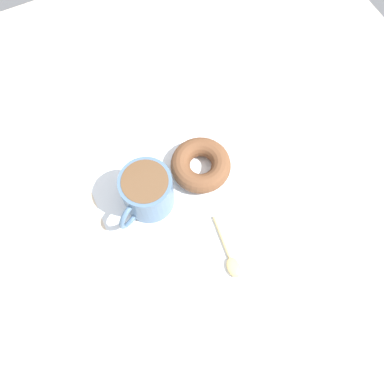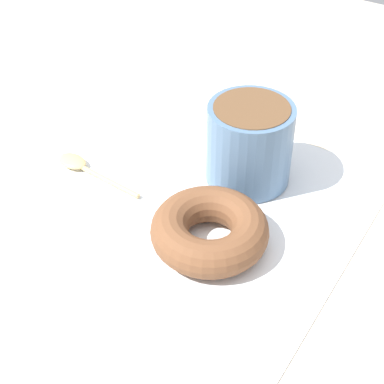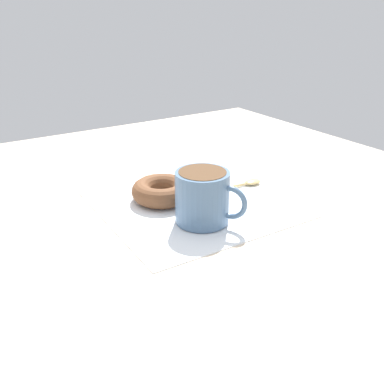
{
  "view_description": "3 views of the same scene",
  "coord_description": "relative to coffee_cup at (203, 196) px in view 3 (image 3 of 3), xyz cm",
  "views": [
    {
      "loc": [
        10.85,
        24.13,
        66.32
      ],
      "look_at": [
        -0.12,
        1.53,
        2.3
      ],
      "focal_mm": 35.0,
      "sensor_mm": 36.0,
      "label": 1
    },
    {
      "loc": [
        -43.48,
        -24.19,
        44.73
      ],
      "look_at": [
        -0.12,
        1.53,
        2.3
      ],
      "focal_mm": 60.0,
      "sensor_mm": 36.0,
      "label": 2
    },
    {
      "loc": [
        61.72,
        -38.0,
        34.55
      ],
      "look_at": [
        -0.12,
        1.53,
        2.3
      ],
      "focal_mm": 40.0,
      "sensor_mm": 36.0,
      "label": 3
    }
  ],
  "objects": [
    {
      "name": "napkin",
      "position": [
        -7.59,
        2.6,
        -4.83
      ],
      "size": [
        34.33,
        34.33,
        0.3
      ],
      "primitive_type": "cube",
      "rotation": [
        0.0,
        0.0,
        -0.02
      ],
      "color": "white",
      "rests_on": "ground_plane"
    },
    {
      "name": "donut",
      "position": [
        -11.51,
        -1.7,
        -2.82
      ],
      "size": [
        11.52,
        11.52,
        3.71
      ],
      "primitive_type": "torus",
      "color": "brown",
      "rests_on": "napkin"
    },
    {
      "name": "ground_plane",
      "position": [
        -7.47,
        1.07,
        -5.98
      ],
      "size": [
        120.0,
        120.0,
        2.0
      ],
      "primitive_type": "cube",
      "color": "beige"
    },
    {
      "name": "coffee_cup",
      "position": [
        0.0,
        0.0,
        0.0
      ],
      "size": [
        11.72,
        9.2,
        9.05
      ],
      "color": "slate",
      "rests_on": "napkin"
    },
    {
      "name": "spoon",
      "position": [
        -8.4,
        16.54,
        -4.27
      ],
      "size": [
        2.79,
        11.72,
        0.9
      ],
      "color": "#D8B772",
      "rests_on": "napkin"
    }
  ]
}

